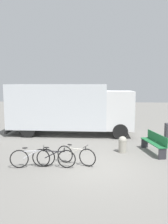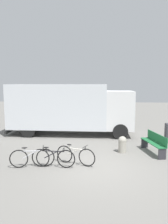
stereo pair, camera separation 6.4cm
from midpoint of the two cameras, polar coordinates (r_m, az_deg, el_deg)
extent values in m
plane|color=slate|center=(8.60, 3.36, -14.39)|extent=(60.00, 60.00, 0.00)
cube|color=silver|center=(13.81, -6.62, 1.57)|extent=(6.02, 2.28, 2.71)
cube|color=silver|center=(13.62, 9.33, 0.59)|extent=(1.63, 2.16, 2.31)
cube|color=black|center=(14.93, -18.15, -4.36)|extent=(0.11, 2.13, 0.16)
cylinder|color=black|center=(14.75, 8.93, -3.42)|extent=(0.89, 0.29, 0.89)
cylinder|color=black|center=(12.87, 9.59, -5.03)|extent=(0.89, 0.29, 0.89)
cylinder|color=black|center=(15.31, -11.94, -3.09)|extent=(0.89, 0.29, 0.89)
cylinder|color=black|center=(13.52, -14.23, -4.56)|extent=(0.89, 0.29, 0.89)
cube|color=#1E6638|center=(10.63, 17.71, -7.64)|extent=(0.82, 1.91, 0.04)
cube|color=#1E6638|center=(10.66, 18.64, -6.50)|extent=(0.46, 1.83, 0.44)
cube|color=#2D2D33|center=(9.95, 19.92, -10.31)|extent=(0.34, 0.13, 0.48)
cube|color=#2D2D33|center=(11.47, 15.71, -7.80)|extent=(0.34, 0.13, 0.48)
torus|color=black|center=(8.83, -16.46, -11.64)|extent=(0.70, 0.20, 0.71)
torus|color=black|center=(8.74, -9.85, -11.66)|extent=(0.70, 0.20, 0.71)
cylinder|color=silver|center=(8.68, -13.23, -9.90)|extent=(0.84, 0.22, 0.04)
cylinder|color=silver|center=(8.73, -13.70, -10.73)|extent=(0.56, 0.16, 0.33)
cylinder|color=silver|center=(8.70, -15.07, -9.53)|extent=(0.03, 0.03, 0.12)
ellipsoid|color=black|center=(8.67, -15.08, -9.03)|extent=(0.23, 0.14, 0.05)
cylinder|color=black|center=(8.63, -10.40, -9.41)|extent=(0.03, 0.03, 0.15)
cylinder|color=black|center=(8.61, -10.42, -8.93)|extent=(0.12, 0.43, 0.02)
torus|color=black|center=(8.74, -11.05, -11.66)|extent=(0.71, 0.07, 0.71)
torus|color=black|center=(8.50, -4.49, -12.11)|extent=(0.71, 0.07, 0.71)
cylinder|color=black|center=(8.52, -7.85, -10.10)|extent=(0.85, 0.07, 0.04)
cylinder|color=black|center=(8.58, -8.33, -10.92)|extent=(0.57, 0.06, 0.33)
cylinder|color=black|center=(8.58, -9.66, -9.62)|extent=(0.03, 0.03, 0.12)
ellipsoid|color=black|center=(8.55, -9.67, -9.11)|extent=(0.22, 0.10, 0.05)
cylinder|color=black|center=(8.40, -5.02, -9.77)|extent=(0.03, 0.03, 0.15)
cylinder|color=black|center=(8.38, -5.03, -9.28)|extent=(0.04, 0.44, 0.02)
torus|color=black|center=(9.05, -4.89, -10.88)|extent=(0.68, 0.29, 0.71)
torus|color=black|center=(8.62, 0.97, -11.81)|extent=(0.68, 0.29, 0.71)
cylinder|color=silver|center=(8.74, -2.04, -9.59)|extent=(0.81, 0.33, 0.04)
cylinder|color=silver|center=(8.81, -2.48, -10.35)|extent=(0.54, 0.23, 0.33)
cylinder|color=silver|center=(8.85, -3.65, -8.99)|extent=(0.03, 0.03, 0.12)
ellipsoid|color=black|center=(8.82, -3.65, -8.50)|extent=(0.24, 0.16, 0.05)
cylinder|color=black|center=(8.54, 0.52, -9.47)|extent=(0.03, 0.03, 0.15)
cylinder|color=black|center=(8.52, 0.52, -8.98)|extent=(0.18, 0.42, 0.02)
cylinder|color=#9E998C|center=(10.47, 10.16, -8.83)|extent=(0.37, 0.37, 0.57)
sphere|color=#9E998C|center=(10.39, 10.19, -7.31)|extent=(0.39, 0.39, 0.39)
camera|label=1|loc=(0.03, -89.84, 0.02)|focal=35.00mm
camera|label=2|loc=(0.03, 90.16, -0.02)|focal=35.00mm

